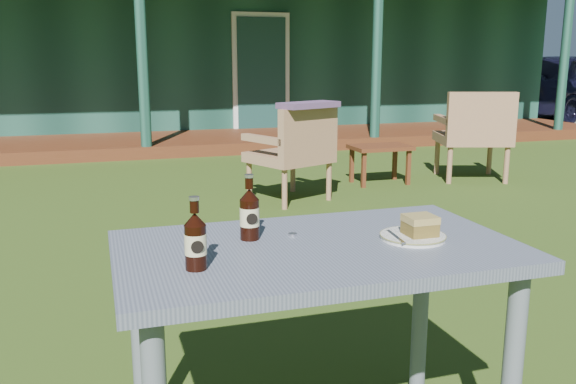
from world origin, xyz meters
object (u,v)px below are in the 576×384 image
object	(u,v)px
car_near	(573,85)
cola_bottle_far	(195,241)
cake_slice	(420,225)
cola_bottle_near	(250,214)
side_table	(380,151)
cafe_table	(318,277)
armchair_left	(295,149)
plate	(413,236)
armchair_right	(475,131)

from	to	relation	value
car_near	cola_bottle_far	size ratio (longest dim) A/B	21.38
cake_slice	cola_bottle_far	size ratio (longest dim) A/B	0.47
cola_bottle_near	side_table	distance (m)	4.56
cafe_table	armchair_left	xyz separation A→B (m)	(1.08, 3.49, -0.14)
plate	car_near	bearing A→B (deg)	45.87
plate	cafe_table	bearing A→B (deg)	173.94
car_near	armchair_right	size ratio (longest dim) A/B	4.48
armchair_right	plate	bearing A→B (deg)	-126.60
cola_bottle_near	armchair_left	bearing A→B (deg)	69.54
armchair_left	armchair_right	size ratio (longest dim) A/B	0.91
car_near	cola_bottle_far	xyz separation A→B (m)	(-9.72, -9.39, 0.08)
side_table	cola_bottle_far	bearing A→B (deg)	-121.86
car_near	cake_slice	world-z (taller)	car_near
cake_slice	armchair_left	bearing A→B (deg)	77.91
car_near	plate	world-z (taller)	car_near
cake_slice	cola_bottle_near	size ratio (longest dim) A/B	0.45
cafe_table	car_near	bearing A→B (deg)	44.83
cola_bottle_near	cola_bottle_far	distance (m)	0.30
cake_slice	cola_bottle_far	world-z (taller)	cola_bottle_far
armchair_left	cafe_table	bearing A→B (deg)	-107.14
cola_bottle_far	armchair_right	world-z (taller)	armchair_right
car_near	armchair_right	world-z (taller)	car_near
cola_bottle_near	armchair_left	distance (m)	3.61
car_near	cake_slice	xyz separation A→B (m)	(-9.01, -9.32, 0.05)
car_near	armchair_left	world-z (taller)	car_near
cola_bottle_near	armchair_right	bearing A→B (deg)	47.96
plate	cake_slice	world-z (taller)	cake_slice
cake_slice	side_table	bearing A→B (deg)	65.43
cafe_table	cake_slice	bearing A→B (deg)	-7.37
cola_bottle_far	armchair_left	world-z (taller)	cola_bottle_far
plate	cola_bottle_far	xyz separation A→B (m)	(-0.69, -0.08, 0.07)
cafe_table	plate	bearing A→B (deg)	-6.06
side_table	car_near	bearing A→B (deg)	36.38
cafe_table	cola_bottle_near	distance (m)	0.28
cafe_table	side_table	distance (m)	4.56
cola_bottle_far	car_near	bearing A→B (deg)	44.01
side_table	armchair_left	bearing A→B (deg)	-154.94
cola_bottle_far	armchair_right	bearing A→B (deg)	47.97
cake_slice	armchair_right	bearing A→B (deg)	53.64
cola_bottle_far	armchair_left	distance (m)	3.89
car_near	cafe_table	distance (m)	13.16
car_near	cola_bottle_near	xyz separation A→B (m)	(-9.51, -9.16, 0.08)
car_near	side_table	xyz separation A→B (m)	(-7.17, -5.28, -0.38)
car_near	cafe_table	bearing A→B (deg)	121.69
armchair_left	side_table	bearing A→B (deg)	25.06
cafe_table	plate	size ratio (longest dim) A/B	5.88
cola_bottle_near	cola_bottle_far	xyz separation A→B (m)	(-0.20, -0.23, -0.00)
cake_slice	cola_bottle_near	bearing A→B (deg)	162.29
car_near	cafe_table	world-z (taller)	car_near
cola_bottle_near	armchair_right	xyz separation A→B (m)	(3.37, 3.74, -0.27)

